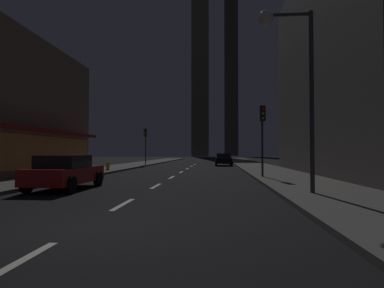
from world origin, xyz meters
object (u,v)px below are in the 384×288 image
car_parked_far (224,159)px  traffic_light_near_right (263,125)px  street_lamp_right (288,55)px  traffic_light_far_left (145,138)px  car_parked_near (65,172)px  fire_hydrant_far_left (108,166)px

car_parked_far → traffic_light_near_right: traffic_light_near_right is taller
car_parked_far → street_lamp_right: (1.78, -25.99, 4.33)m
street_lamp_right → traffic_light_near_right: bearing=89.1°
traffic_light_near_right → traffic_light_far_left: bearing=121.9°
car_parked_near → fire_hydrant_far_left: car_parked_near is taller
traffic_light_near_right → traffic_light_far_left: same height
traffic_light_far_left → fire_hydrant_far_left: bearing=-92.0°
car_parked_near → traffic_light_near_right: 11.09m
fire_hydrant_far_left → traffic_light_far_left: size_ratio=0.16×
street_lamp_right → fire_hydrant_far_left: bearing=130.2°
fire_hydrant_far_left → street_lamp_right: bearing=-49.8°
traffic_light_far_left → street_lamp_right: (10.88, -25.01, 1.87)m
car_parked_near → street_lamp_right: size_ratio=0.64×
fire_hydrant_far_left → traffic_light_near_right: bearing=-27.7°
car_parked_far → fire_hydrant_far_left: bearing=-126.9°
car_parked_far → fire_hydrant_far_left: car_parked_far is taller
fire_hydrant_far_left → car_parked_far: bearing=53.1°
street_lamp_right → car_parked_far: bearing=93.9°
traffic_light_far_left → street_lamp_right: size_ratio=0.64×
car_parked_near → fire_hydrant_far_left: 12.07m
car_parked_near → traffic_light_far_left: 23.73m
car_parked_near → fire_hydrant_far_left: size_ratio=6.48×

